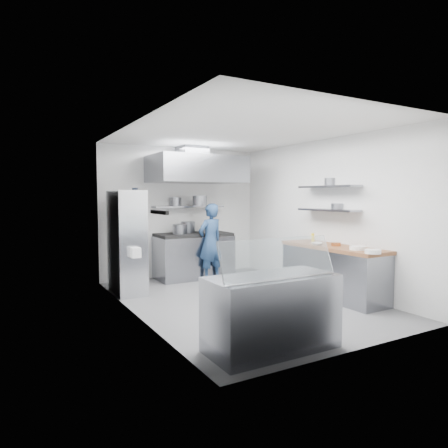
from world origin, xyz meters
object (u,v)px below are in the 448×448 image
chef (210,242)px  gas_range (194,257)px  display_case (272,313)px  wire_rack (127,242)px

chef → gas_range: bearing=-82.1°
gas_range → chef: chef is taller
chef → display_case: size_ratio=1.07×
wire_rack → display_case: bearing=-78.8°
gas_range → wire_rack: size_ratio=0.86×
gas_range → display_case: 4.21m
chef → wire_rack: size_ratio=0.86×
gas_range → chef: 0.60m
wire_rack → display_case: wire_rack is taller
gas_range → chef: bearing=-69.7°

